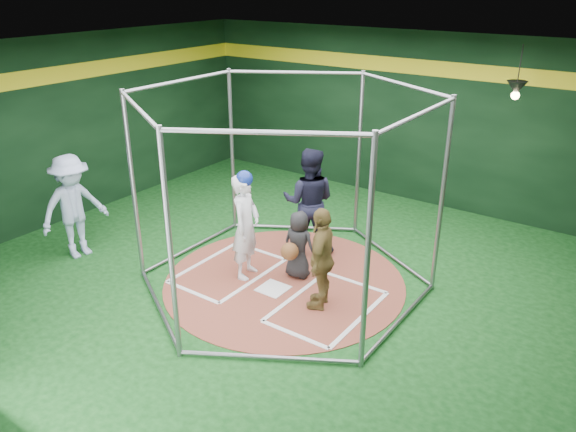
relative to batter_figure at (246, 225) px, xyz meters
The scene contains 12 objects.
room_shell 1.07m from the batter_figure, 16.57° to the left, with size 10.10×9.10×3.53m.
clay_disc 1.09m from the batter_figure, 15.89° to the left, with size 3.80×3.80×0.01m, color brown.
home_plate 1.08m from the batter_figure, 11.50° to the right, with size 0.43×0.43×0.01m, color white.
batter_box_left 0.94m from the batter_figure, 167.39° to the right, with size 1.17×1.77×0.01m.
batter_box_right 1.80m from the batter_figure, ahead, with size 1.17×1.77×0.01m.
batting_cage 0.88m from the batter_figure, 15.89° to the left, with size 4.05×4.67×3.00m.
pendant_lamp_near 5.06m from the batter_figure, 53.29° to the left, with size 0.34×0.34×0.90m.
batter_figure is the anchor object (origin of this frame).
visitor_leopard 1.46m from the batter_figure, ahead, with size 0.90×0.38×1.54m, color #9F8444.
catcher_figure 0.88m from the batter_figure, 31.52° to the left, with size 0.57×0.59×1.11m.
umpire 1.32m from the batter_figure, 74.82° to the left, with size 0.91×0.71×1.87m, color black.
bystander_blue 3.03m from the batter_figure, 158.64° to the right, with size 1.17×0.67×1.80m, color #A5B5DA.
Camera 1 is at (4.53, -6.31, 4.48)m, focal length 35.00 mm.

